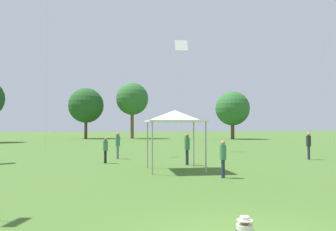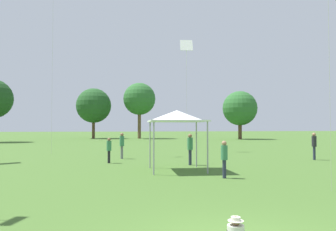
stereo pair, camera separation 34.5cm
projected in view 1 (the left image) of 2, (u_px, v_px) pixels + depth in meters
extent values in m
sphere|color=brown|center=(245.00, 220.00, 6.13)|extent=(0.17, 0.17, 0.17)
cylinder|color=beige|center=(245.00, 220.00, 6.13)|extent=(0.30, 0.30, 0.01)
cylinder|color=beige|center=(245.00, 218.00, 6.13)|extent=(0.18, 0.18, 0.08)
cylinder|color=black|center=(105.00, 157.00, 19.75)|extent=(0.19, 0.19, 0.75)
cylinder|color=#387A51|center=(105.00, 146.00, 19.77)|extent=(0.34, 0.34, 0.59)
sphere|color=brown|center=(105.00, 140.00, 19.79)|extent=(0.20, 0.20, 0.20)
cylinder|color=slate|center=(118.00, 153.00, 22.48)|extent=(0.22, 0.22, 0.87)
cylinder|color=#387A51|center=(118.00, 141.00, 22.51)|extent=(0.39, 0.39, 0.69)
sphere|color=brown|center=(118.00, 135.00, 22.52)|extent=(0.24, 0.24, 0.24)
cylinder|color=#282D42|center=(223.00, 169.00, 14.10)|extent=(0.17, 0.17, 0.78)
cylinder|color=#387A51|center=(223.00, 152.00, 14.12)|extent=(0.30, 0.30, 0.62)
sphere|color=#A37556|center=(223.00, 143.00, 14.13)|extent=(0.21, 0.21, 0.21)
cylinder|color=#282D42|center=(187.00, 157.00, 18.88)|extent=(0.23, 0.23, 0.88)
cylinder|color=#387A51|center=(187.00, 144.00, 18.90)|extent=(0.42, 0.42, 0.70)
sphere|color=brown|center=(187.00, 136.00, 18.92)|extent=(0.24, 0.24, 0.24)
cylinder|color=#282D42|center=(309.00, 153.00, 22.04)|extent=(0.23, 0.23, 0.89)
cylinder|color=#232328|center=(309.00, 141.00, 22.07)|extent=(0.42, 0.42, 0.70)
sphere|color=#A37556|center=(308.00, 134.00, 22.08)|extent=(0.24, 0.24, 0.24)
cube|color=white|center=(175.00, 121.00, 16.50)|extent=(3.00, 3.00, 0.08)
cone|color=white|center=(175.00, 115.00, 16.51)|extent=(2.85, 2.85, 0.51)
cylinder|color=#99999E|center=(148.00, 145.00, 17.52)|extent=(0.07, 0.07, 2.45)
cylinder|color=#99999E|center=(194.00, 145.00, 17.90)|extent=(0.07, 0.07, 2.45)
cylinder|color=#99999E|center=(152.00, 148.00, 15.02)|extent=(0.07, 0.07, 2.45)
cylinder|color=#99999E|center=(206.00, 148.00, 15.39)|extent=(0.07, 0.07, 2.45)
cylinder|color=#BCB7A8|center=(47.00, 31.00, 26.20)|extent=(0.01, 0.01, 19.84)
cube|color=white|center=(181.00, 45.00, 29.96)|extent=(1.20, 0.62, 1.06)
cylinder|color=white|center=(181.00, 58.00, 29.92)|extent=(0.02, 0.02, 1.54)
cylinder|color=#BCB7A8|center=(181.00, 98.00, 29.79)|extent=(0.01, 0.01, 9.67)
cylinder|color=brown|center=(233.00, 128.00, 58.98)|extent=(0.65, 0.65, 3.85)
sphere|color=#2D662D|center=(232.00, 108.00, 59.11)|extent=(6.18, 6.18, 6.18)
cylinder|color=brown|center=(86.00, 127.00, 61.56)|extent=(0.55, 0.55, 4.44)
sphere|color=#235123|center=(86.00, 105.00, 61.70)|extent=(6.57, 6.57, 6.57)
cylinder|color=brown|center=(132.00, 123.00, 61.53)|extent=(0.62, 0.62, 5.82)
sphere|color=#2D662D|center=(132.00, 99.00, 61.69)|extent=(6.08, 6.08, 6.08)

